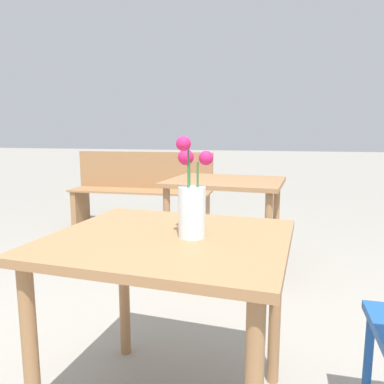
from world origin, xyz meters
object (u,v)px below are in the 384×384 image
(flower_vase, at_px, (192,206))
(bench_near, at_px, (142,188))
(table_back, at_px, (225,195))
(table_front, at_px, (169,265))

(flower_vase, xyz_separation_m, bench_near, (-1.16, 2.57, -0.36))
(flower_vase, distance_m, bench_near, 2.84)
(table_back, bearing_deg, table_front, -89.37)
(table_front, xyz_separation_m, table_back, (-0.02, 1.51, 0.00))
(table_front, xyz_separation_m, flower_vase, (0.08, 0.00, 0.22))
(bench_near, bearing_deg, flower_vase, -65.64)
(table_front, distance_m, bench_near, 2.79)
(flower_vase, distance_m, table_back, 1.52)
(bench_near, bearing_deg, table_front, -67.20)
(flower_vase, height_order, bench_near, flower_vase)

